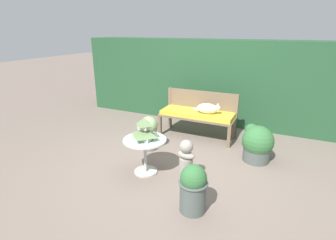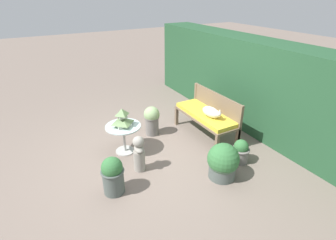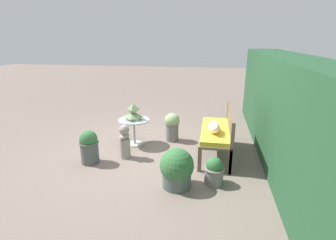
{
  "view_description": "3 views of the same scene",
  "coord_description": "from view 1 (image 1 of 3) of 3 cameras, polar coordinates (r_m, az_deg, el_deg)",
  "views": [
    {
      "loc": [
        1.4,
        -3.29,
        2.0
      ],
      "look_at": [
        -0.38,
        0.51,
        0.53
      ],
      "focal_mm": 28.0,
      "sensor_mm": 36.0,
      "label": 1
    },
    {
      "loc": [
        3.53,
        -1.64,
        2.66
      ],
      "look_at": [
        -0.35,
        0.55,
        0.41
      ],
      "focal_mm": 28.0,
      "sensor_mm": 36.0,
      "label": 2
    },
    {
      "loc": [
        4.4,
        1.15,
        2.07
      ],
      "look_at": [
        -0.1,
        0.37,
        0.63
      ],
      "focal_mm": 28.0,
      "sensor_mm": 36.0,
      "label": 3
    }
  ],
  "objects": [
    {
      "name": "potted_plant_table_far",
      "position": [
        3.06,
        5.49,
        -14.5
      ],
      "size": [
        0.34,
        0.34,
        0.58
      ],
      "color": "#4C5651",
      "rests_on": "ground"
    },
    {
      "name": "potted_plant_table_near",
      "position": [
        4.52,
        -4.21,
        -2.52
      ],
      "size": [
        0.31,
        0.31,
        0.59
      ],
      "color": "slate",
      "rests_on": "ground"
    },
    {
      "name": "patio_table",
      "position": [
        3.76,
        -5.05,
        -5.77
      ],
      "size": [
        0.62,
        0.62,
        0.53
      ],
      "color": "#B7B7B2",
      "rests_on": "ground"
    },
    {
      "name": "pagoda_birdhouse",
      "position": [
        3.66,
        -5.16,
        -2.23
      ],
      "size": [
        0.31,
        0.31,
        0.32
      ],
      "color": "#B2BCA8",
      "rests_on": "patio_table"
    },
    {
      "name": "potted_plant_bench_right",
      "position": [
        4.36,
        18.89,
        -5.06
      ],
      "size": [
        0.49,
        0.49,
        0.58
      ],
      "color": "#4C5651",
      "rests_on": "ground"
    },
    {
      "name": "ground",
      "position": [
        4.1,
        1.82,
        -9.95
      ],
      "size": [
        30.0,
        30.0,
        0.0
      ],
      "primitive_type": "plane",
      "color": "#75665B"
    },
    {
      "name": "garden_bench",
      "position": [
        5.02,
        6.37,
        1.01
      ],
      "size": [
        1.42,
        0.53,
        0.51
      ],
      "color": "brown",
      "rests_on": "ground"
    },
    {
      "name": "garden_bust",
      "position": [
        3.57,
        3.95,
        -8.92
      ],
      "size": [
        0.28,
        0.2,
        0.62
      ],
      "rotation": [
        0.0,
        0.0,
        -0.22
      ],
      "color": "gray",
      "rests_on": "ground"
    },
    {
      "name": "bench_backrest",
      "position": [
        5.19,
        7.33,
        3.74
      ],
      "size": [
        1.42,
        0.06,
        0.86
      ],
      "color": "brown",
      "rests_on": "ground"
    },
    {
      "name": "cat",
      "position": [
        4.88,
        8.63,
        2.49
      ],
      "size": [
        0.51,
        0.24,
        0.21
      ],
      "rotation": [
        0.0,
        0.0,
        0.14
      ],
      "color": "silver",
      "rests_on": "garden_bench"
    },
    {
      "name": "foliage_hedge_back",
      "position": [
        5.98,
        11.23,
        8.26
      ],
      "size": [
        6.4,
        0.76,
        1.78
      ],
      "primitive_type": "cube",
      "color": "#234C2D",
      "rests_on": "ground"
    },
    {
      "name": "potted_plant_patio_mid",
      "position": [
        4.89,
        17.61,
        -3.22
      ],
      "size": [
        0.31,
        0.31,
        0.42
      ],
      "color": "slate",
      "rests_on": "ground"
    }
  ]
}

